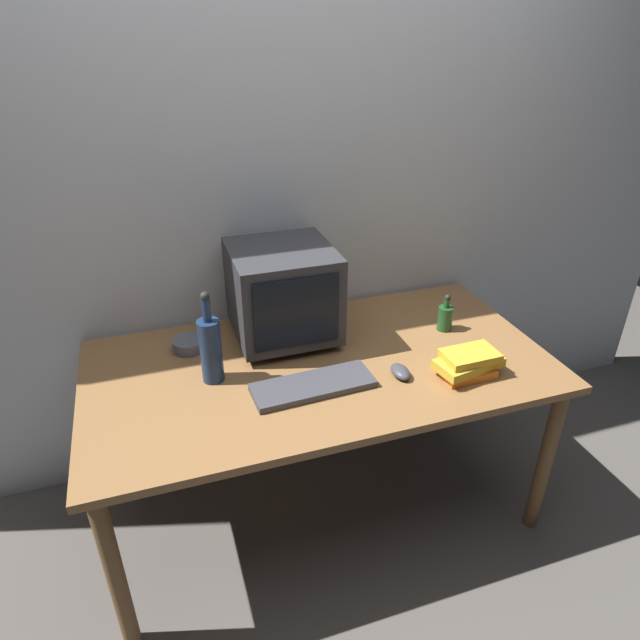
% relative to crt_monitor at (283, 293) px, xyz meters
% --- Properties ---
extents(ground_plane, '(6.00, 6.00, 0.00)m').
position_rel_crt_monitor_xyz_m(ground_plane, '(0.07, -0.23, -0.91)').
color(ground_plane, '#56514C').
extents(back_wall, '(4.00, 0.08, 2.50)m').
position_rel_crt_monitor_xyz_m(back_wall, '(0.07, 0.27, 0.34)').
color(back_wall, silver).
rests_on(back_wall, ground).
extents(desk, '(1.69, 0.88, 0.71)m').
position_rel_crt_monitor_xyz_m(desk, '(0.07, -0.23, -0.27)').
color(desk, olive).
rests_on(desk, ground).
extents(crt_monitor, '(0.38, 0.39, 0.37)m').
position_rel_crt_monitor_xyz_m(crt_monitor, '(0.00, 0.00, 0.00)').
color(crt_monitor, '#333338').
rests_on(crt_monitor, desk).
extents(keyboard, '(0.43, 0.17, 0.02)m').
position_rel_crt_monitor_xyz_m(keyboard, '(0.00, -0.37, -0.18)').
color(keyboard, '#3F3F47').
rests_on(keyboard, desk).
extents(computer_mouse, '(0.06, 0.10, 0.04)m').
position_rel_crt_monitor_xyz_m(computer_mouse, '(0.32, -0.40, -0.17)').
color(computer_mouse, '#3F3F47').
rests_on(computer_mouse, desk).
extents(bottle_tall, '(0.08, 0.08, 0.34)m').
position_rel_crt_monitor_xyz_m(bottle_tall, '(-0.31, -0.21, -0.06)').
color(bottle_tall, navy).
rests_on(bottle_tall, desk).
extents(bottle_short, '(0.06, 0.06, 0.16)m').
position_rel_crt_monitor_xyz_m(bottle_short, '(0.63, -0.15, -0.14)').
color(bottle_short, '#1E4C23').
rests_on(bottle_short, desk).
extents(book_stack, '(0.25, 0.16, 0.09)m').
position_rel_crt_monitor_xyz_m(book_stack, '(0.55, -0.46, -0.15)').
color(book_stack, orange).
rests_on(book_stack, desk).
extents(cd_spindle, '(0.12, 0.12, 0.04)m').
position_rel_crt_monitor_xyz_m(cd_spindle, '(-0.37, 0.02, -0.17)').
color(cd_spindle, '#595B66').
rests_on(cd_spindle, desk).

